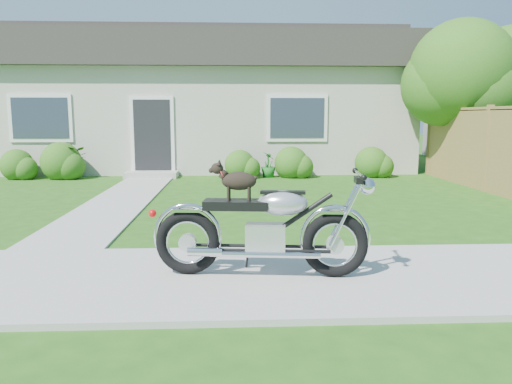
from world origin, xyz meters
TOP-DOWN VIEW (x-y plane):
  - ground at (0.00, 0.00)m, footprint 80.00×80.00m
  - sidewalk at (0.00, 0.00)m, footprint 24.00×2.20m
  - walkway at (-1.50, 5.00)m, footprint 1.20×8.00m
  - house at (-0.00, 11.99)m, footprint 12.60×7.03m
  - fence at (6.30, 5.75)m, footprint 0.12×6.62m
  - tree_near at (6.74, 7.87)m, footprint 2.73×2.69m
  - shrub_row at (-0.58, 8.50)m, footprint 10.39×1.06m
  - potted_plant_left at (-3.56, 8.55)m, footprint 0.90×0.82m
  - potted_plant_right at (1.68, 8.55)m, footprint 0.46×0.46m
  - motorcycle_with_dog at (1.02, -0.03)m, footprint 2.22×0.60m

SIDE VIEW (x-z plane):
  - ground at x=0.00m, z-range 0.00..0.00m
  - walkway at x=-1.50m, z-range 0.00..0.03m
  - sidewalk at x=0.00m, z-range 0.00..0.04m
  - potted_plant_right at x=1.68m, z-range 0.00..0.70m
  - shrub_row at x=-0.58m, z-range -0.13..0.93m
  - potted_plant_left at x=-3.56m, z-range 0.00..0.86m
  - motorcycle_with_dog at x=1.02m, z-range -0.03..1.13m
  - fence at x=6.30m, z-range -0.01..1.89m
  - house at x=0.00m, z-range -0.09..4.41m
  - tree_near at x=6.74m, z-range 0.58..4.71m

